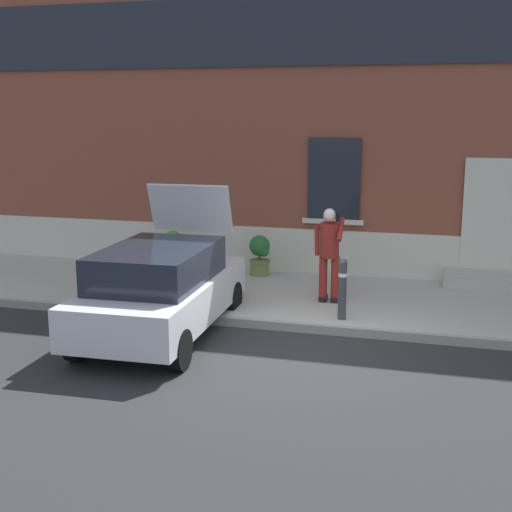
{
  "coord_description": "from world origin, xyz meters",
  "views": [
    {
      "loc": [
        2.11,
        -9.88,
        3.62
      ],
      "look_at": [
        -1.08,
        1.6,
        1.1
      ],
      "focal_mm": 48.7,
      "sensor_mm": 36.0,
      "label": 1
    }
  ],
  "objects": [
    {
      "name": "ground_plane",
      "position": [
        0.0,
        0.0,
        0.0
      ],
      "size": [
        80.0,
        80.0,
        0.0
      ],
      "primitive_type": "plane",
      "color": "#232326"
    },
    {
      "name": "sidewalk",
      "position": [
        0.0,
        2.8,
        0.07
      ],
      "size": [
        24.0,
        3.6,
        0.15
      ],
      "primitive_type": "cube",
      "color": "#99968E",
      "rests_on": "ground"
    },
    {
      "name": "curb_edge",
      "position": [
        0.0,
        0.94,
        0.07
      ],
      "size": [
        24.0,
        0.12,
        0.15
      ],
      "primitive_type": "cube",
      "color": "gray",
      "rests_on": "ground"
    },
    {
      "name": "building_facade",
      "position": [
        0.01,
        5.29,
        3.73
      ],
      "size": [
        24.0,
        1.52,
        7.5
      ],
      "color": "brown",
      "rests_on": "ground"
    },
    {
      "name": "entrance_stoop",
      "position": [
        2.99,
        4.33,
        0.28
      ],
      "size": [
        1.75,
        0.64,
        0.32
      ],
      "color": "#9E998E",
      "rests_on": "sidewalk"
    },
    {
      "name": "hatchback_car_silver",
      "position": [
        -2.26,
        0.14,
        0.8
      ],
      "size": [
        1.9,
        4.12,
        2.34
      ],
      "color": "#B7B7BF",
      "rests_on": "ground"
    },
    {
      "name": "bollard_near_person",
      "position": [
        0.49,
        1.35,
        0.71
      ],
      "size": [
        0.15,
        0.15,
        1.04
      ],
      "color": "#333338",
      "rests_on": "sidewalk"
    },
    {
      "name": "bollard_far_left",
      "position": [
        -3.61,
        1.35,
        0.71
      ],
      "size": [
        0.15,
        0.15,
        1.04
      ],
      "color": "#333338",
      "rests_on": "sidewalk"
    },
    {
      "name": "person_on_phone",
      "position": [
        0.09,
        2.31,
        1.15
      ],
      "size": [
        0.51,
        0.49,
        1.75
      ],
      "rotation": [
        0.0,
        0.0,
        0.18
      ],
      "color": "maroon",
      "rests_on": "sidewalk"
    },
    {
      "name": "planter_charcoal",
      "position": [
        -3.69,
        4.13,
        0.61
      ],
      "size": [
        0.44,
        0.44,
        0.86
      ],
      "color": "#2D2D30",
      "rests_on": "sidewalk"
    },
    {
      "name": "planter_olive",
      "position": [
        -1.68,
        4.04,
        0.61
      ],
      "size": [
        0.44,
        0.44,
        0.86
      ],
      "color": "#606B38",
      "rests_on": "sidewalk"
    }
  ]
}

